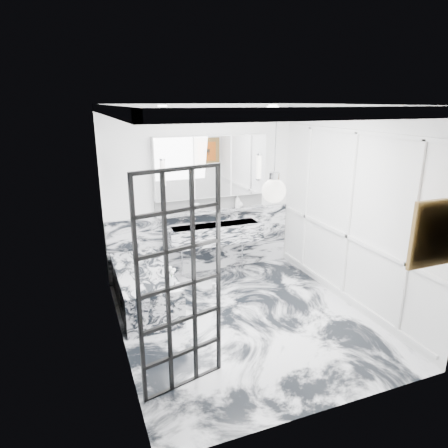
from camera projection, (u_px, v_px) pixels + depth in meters
name	position (u px, v px, depth m)	size (l,w,h in m)	color
floor	(245.00, 319.00, 5.42)	(3.60, 3.60, 0.00)	silver
ceiling	(248.00, 105.00, 4.59)	(3.60, 3.60, 0.00)	white
wall_back	(202.00, 192.00, 6.61)	(3.60, 3.60, 0.00)	white
wall_front	(333.00, 278.00, 3.40)	(3.60, 3.60, 0.00)	white
wall_left	(116.00, 236.00, 4.45)	(3.60, 3.60, 0.00)	white
wall_right	(351.00, 209.00, 5.56)	(3.60, 3.60, 0.00)	white
marble_clad_back	(203.00, 242.00, 6.84)	(3.18, 0.05, 1.05)	silver
marble_clad_left	(117.00, 241.00, 4.47)	(0.02, 3.56, 2.68)	silver
panel_molding	(349.00, 216.00, 5.58)	(0.03, 3.40, 2.30)	white
soap_bottle_a	(237.00, 201.00, 6.79)	(0.09, 0.09, 0.23)	#8C5919
soap_bottle_b	(238.00, 203.00, 6.81)	(0.08, 0.08, 0.17)	#4C4C51
soap_bottle_c	(239.00, 203.00, 6.82)	(0.12, 0.12, 0.16)	silver
face_pot	(196.00, 207.00, 6.55)	(0.16, 0.16, 0.16)	white
amber_bottle	(217.00, 207.00, 6.69)	(0.04, 0.04, 0.10)	#8C5919
flower_vase	(170.00, 280.00, 5.18)	(0.09, 0.09, 0.12)	silver
crittall_door	(181.00, 286.00, 3.86)	(0.88, 0.04, 2.27)	black
artwork	(438.00, 233.00, 3.78)	(0.56, 0.05, 0.56)	#C54914
pendant_light	(274.00, 191.00, 3.63)	(0.22, 0.22, 0.22)	white
trough_sink	(215.00, 233.00, 6.64)	(1.60, 0.45, 0.30)	silver
ledge	(212.00, 211.00, 6.68)	(1.90, 0.14, 0.04)	silver
subway_tile	(211.00, 203.00, 6.70)	(1.90, 0.03, 0.23)	white
mirror_cabinet	(211.00, 167.00, 6.47)	(1.90, 0.16, 1.00)	white
sconce_left	(163.00, 173.00, 6.11)	(0.07, 0.07, 0.40)	white
sconce_right	(259.00, 167.00, 6.68)	(0.07, 0.07, 0.40)	white
bathtub	(145.00, 288.00, 5.73)	(0.75, 1.65, 0.55)	silver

